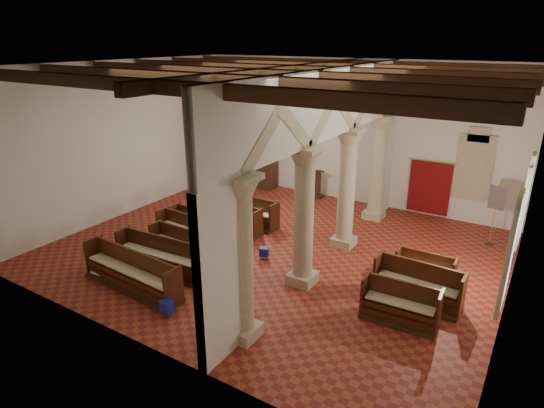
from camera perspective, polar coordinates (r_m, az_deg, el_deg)
The scene contains 30 objects.
floor at distance 15.53m, azimuth 0.56°, elevation -5.69°, with size 14.00×14.00×0.00m, color maroon.
ceiling at distance 13.98m, azimuth 0.65°, elevation 17.01°, with size 14.00×14.00×0.00m, color black.
wall_back at distance 19.71m, azimuth 9.83°, elevation 8.86°, with size 14.00×0.02×6.00m, color silver.
wall_front at distance 10.11m, azimuth -17.41°, elevation -2.76°, with size 14.00×0.02×6.00m, color silver.
wall_left at distance 18.97m, azimuth -17.94°, elevation 7.74°, with size 0.02×12.00×6.00m, color silver.
wall_right at distance 12.52m, azimuth 29.12°, elevation -0.02°, with size 0.02×12.00×6.00m, color silver.
ceiling_beams at distance 14.00m, azimuth 0.65°, elevation 16.27°, with size 13.80×11.80×0.30m, color #3D2613, non-canonical shape.
arcade at distance 13.51m, azimuth 7.18°, elevation 6.27°, with size 0.90×11.90×6.00m.
window_right_a at distance 11.40m, azimuth 27.78°, elevation -6.01°, with size 0.03×1.00×2.20m, color #367962.
window_right_b at distance 15.15m, azimuth 29.24°, elevation -0.07°, with size 0.03×1.00×2.20m, color #367962.
window_back at distance 18.63m, azimuth 24.01°, elevation 4.21°, with size 1.00×0.03×2.20m, color #367962.
pipe_organ at distance 21.71m, azimuth -2.02°, elevation 5.78°, with size 2.10×0.85×4.40m.
lectern at distance 20.35m, azimuth 5.67°, elevation 2.34°, with size 0.56×0.56×1.38m.
dossal_curtain at distance 19.09m, azimuth 19.13°, elevation 1.96°, with size 1.80×0.07×2.17m.
processional_banner at distance 17.28m, azimuth 25.94°, elevation -2.23°, with size 0.52×0.66×2.29m.
hymnal_box_a at distance 12.29m, azimuth -13.06°, elevation -12.43°, with size 0.32×0.26×0.32m, color navy.
hymnal_box_b at distance 14.89m, azimuth -7.74°, elevation -5.99°, with size 0.31×0.25×0.31m, color navy.
hymnal_box_c at distance 14.80m, azimuth -0.99°, elevation -6.02°, with size 0.29×0.23×0.29m, color navy.
tube_heater_a at distance 14.48m, azimuth -20.60°, elevation -8.42°, with size 0.09×0.09×0.86m, color white.
tube_heater_b at distance 13.76m, azimuth -16.79°, elevation -9.52°, with size 0.10×0.10×1.01m, color silver.
nave_pew_0 at distance 13.67m, azimuth -17.18°, elevation -8.76°, with size 3.53×0.96×1.13m.
nave_pew_1 at distance 14.41m, azimuth -13.80°, elevation -6.89°, with size 3.13×0.91×1.10m.
nave_pew_2 at distance 14.92m, azimuth -10.82°, elevation -5.77°, with size 2.70×0.76×1.03m.
nave_pew_3 at distance 15.87m, azimuth -9.96°, elevation -4.05°, with size 3.02×0.87×1.04m.
nave_pew_4 at distance 16.28m, azimuth -8.40°, elevation -3.35°, with size 3.04×0.80×1.01m.
nave_pew_5 at distance 16.99m, azimuth -5.82°, elevation -2.15°, with size 2.92×0.71×1.06m.
nave_pew_6 at distance 17.63m, azimuth -3.85°, elevation -1.20°, with size 3.20×0.92×1.09m.
aisle_pew_0 at distance 12.13m, azimuth 15.72°, elevation -12.60°, with size 1.94×0.81×1.08m.
aisle_pew_1 at distance 13.02m, azimuth 17.73°, elevation -10.28°, with size 2.35×0.84×1.15m.
aisle_pew_2 at distance 14.01m, azimuth 18.57°, elevation -8.37°, with size 1.66×0.65×0.97m.
Camera 1 is at (7.25, -11.93, 6.79)m, focal length 30.00 mm.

